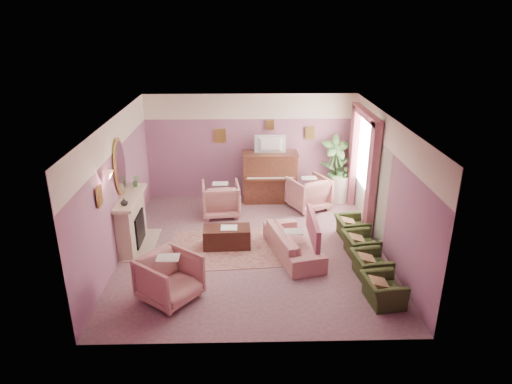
{
  "coord_description": "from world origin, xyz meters",
  "views": [
    {
      "loc": [
        -0.15,
        -8.67,
        4.72
      ],
      "look_at": [
        0.08,
        0.4,
        1.14
      ],
      "focal_mm": 32.0,
      "sensor_mm": 36.0,
      "label": 1
    }
  ],
  "objects_px": {
    "sofa": "(293,238)",
    "side_table": "(339,188)",
    "floral_armchair_left": "(221,197)",
    "olive_chair_b": "(371,262)",
    "olive_chair_d": "(352,225)",
    "floral_armchair_front": "(169,276)",
    "coffee_table": "(227,237)",
    "floral_armchair_right": "(309,191)",
    "olive_chair_a": "(383,286)",
    "television": "(270,143)",
    "olive_chair_c": "(361,242)",
    "piano": "(270,178)"
  },
  "relations": [
    {
      "from": "side_table",
      "to": "floral_armchair_left",
      "type": "bearing_deg",
      "value": -164.89
    },
    {
      "from": "floral_armchair_left",
      "to": "sofa",
      "type": "bearing_deg",
      "value": -52.43
    },
    {
      "from": "olive_chair_c",
      "to": "coffee_table",
      "type": "bearing_deg",
      "value": 170.69
    },
    {
      "from": "floral_armchair_left",
      "to": "olive_chair_b",
      "type": "distance_m",
      "value": 4.2
    },
    {
      "from": "floral_armchair_left",
      "to": "side_table",
      "type": "xyz_separation_m",
      "value": [
        3.11,
        0.84,
        -0.12
      ]
    },
    {
      "from": "coffee_table",
      "to": "olive_chair_d",
      "type": "bearing_deg",
      "value": 7.5
    },
    {
      "from": "olive_chair_a",
      "to": "floral_armchair_right",
      "type": "bearing_deg",
      "value": 100.32
    },
    {
      "from": "piano",
      "to": "floral_armchair_front",
      "type": "height_order",
      "value": "piano"
    },
    {
      "from": "sofa",
      "to": "side_table",
      "type": "xyz_separation_m",
      "value": [
        1.52,
        2.91,
        -0.03
      ]
    },
    {
      "from": "sofa",
      "to": "olive_chair_d",
      "type": "bearing_deg",
      "value": 28.42
    },
    {
      "from": "floral_armchair_front",
      "to": "olive_chair_c",
      "type": "relative_size",
      "value": 1.27
    },
    {
      "from": "television",
      "to": "olive_chair_c",
      "type": "bearing_deg",
      "value": -60.21
    },
    {
      "from": "side_table",
      "to": "sofa",
      "type": "bearing_deg",
      "value": -117.6
    },
    {
      "from": "coffee_table",
      "to": "side_table",
      "type": "height_order",
      "value": "side_table"
    },
    {
      "from": "floral_armchair_front",
      "to": "olive_chair_b",
      "type": "height_order",
      "value": "floral_armchair_front"
    },
    {
      "from": "television",
      "to": "sofa",
      "type": "height_order",
      "value": "television"
    },
    {
      "from": "floral_armchair_right",
      "to": "olive_chair_d",
      "type": "height_order",
      "value": "floral_armchair_right"
    },
    {
      "from": "olive_chair_b",
      "to": "olive_chair_d",
      "type": "xyz_separation_m",
      "value": [
        0.0,
        1.64,
        0.0
      ]
    },
    {
      "from": "coffee_table",
      "to": "floral_armchair_front",
      "type": "bearing_deg",
      "value": -115.8
    },
    {
      "from": "floral_armchair_front",
      "to": "olive_chair_d",
      "type": "relative_size",
      "value": 1.27
    },
    {
      "from": "sofa",
      "to": "olive_chair_d",
      "type": "height_order",
      "value": "sofa"
    },
    {
      "from": "floral_armchair_right",
      "to": "olive_chair_d",
      "type": "xyz_separation_m",
      "value": [
        0.75,
        -1.67,
        -0.15
      ]
    },
    {
      "from": "floral_armchair_right",
      "to": "olive_chair_c",
      "type": "height_order",
      "value": "floral_armchair_right"
    },
    {
      "from": "floral_armchair_left",
      "to": "piano",
      "type": "bearing_deg",
      "value": 35.89
    },
    {
      "from": "piano",
      "to": "sofa",
      "type": "height_order",
      "value": "piano"
    },
    {
      "from": "olive_chair_b",
      "to": "olive_chair_a",
      "type": "bearing_deg",
      "value": -90.0
    },
    {
      "from": "television",
      "to": "coffee_table",
      "type": "xyz_separation_m",
      "value": [
        -1.06,
        -2.54,
        -1.38
      ]
    },
    {
      "from": "coffee_table",
      "to": "piano",
      "type": "bearing_deg",
      "value": 67.84
    },
    {
      "from": "floral_armchair_right",
      "to": "sofa",
      "type": "bearing_deg",
      "value": -104.63
    },
    {
      "from": "sofa",
      "to": "coffee_table",
      "type": "bearing_deg",
      "value": 164.51
    },
    {
      "from": "floral_armchair_left",
      "to": "olive_chair_b",
      "type": "xyz_separation_m",
      "value": [
        2.98,
        -2.96,
        -0.15
      ]
    },
    {
      "from": "floral_armchair_front",
      "to": "olive_chair_a",
      "type": "xyz_separation_m",
      "value": [
        3.7,
        -0.19,
        -0.15
      ]
    },
    {
      "from": "television",
      "to": "coffee_table",
      "type": "distance_m",
      "value": 3.08
    },
    {
      "from": "piano",
      "to": "coffee_table",
      "type": "xyz_separation_m",
      "value": [
        -1.06,
        -2.59,
        -0.43
      ]
    },
    {
      "from": "piano",
      "to": "floral_armchair_right",
      "type": "bearing_deg",
      "value": -29.92
    },
    {
      "from": "piano",
      "to": "sofa",
      "type": "relative_size",
      "value": 0.74
    },
    {
      "from": "sofa",
      "to": "floral_armchair_front",
      "type": "distance_m",
      "value": 2.77
    },
    {
      "from": "floral_armchair_right",
      "to": "side_table",
      "type": "bearing_deg",
      "value": 28.59
    },
    {
      "from": "coffee_table",
      "to": "olive_chair_c",
      "type": "distance_m",
      "value": 2.81
    },
    {
      "from": "television",
      "to": "floral_armchair_front",
      "type": "distance_m",
      "value": 5.0
    },
    {
      "from": "sofa",
      "to": "olive_chair_d",
      "type": "distance_m",
      "value": 1.58
    },
    {
      "from": "floral_armchair_left",
      "to": "floral_armchair_right",
      "type": "relative_size",
      "value": 1.0
    },
    {
      "from": "coffee_table",
      "to": "olive_chair_b",
      "type": "height_order",
      "value": "olive_chair_b"
    },
    {
      "from": "piano",
      "to": "television",
      "type": "bearing_deg",
      "value": -90.0
    },
    {
      "from": "sofa",
      "to": "floral_armchair_right",
      "type": "bearing_deg",
      "value": 75.37
    },
    {
      "from": "olive_chair_b",
      "to": "side_table",
      "type": "xyz_separation_m",
      "value": [
        0.13,
        3.8,
        0.03
      ]
    },
    {
      "from": "olive_chair_a",
      "to": "olive_chair_d",
      "type": "height_order",
      "value": "same"
    },
    {
      "from": "floral_armchair_left",
      "to": "television",
      "type": "bearing_deg",
      "value": 34.37
    },
    {
      "from": "sofa",
      "to": "olive_chair_a",
      "type": "height_order",
      "value": "sofa"
    },
    {
      "from": "coffee_table",
      "to": "olive_chair_a",
      "type": "bearing_deg",
      "value": -37.07
    }
  ]
}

